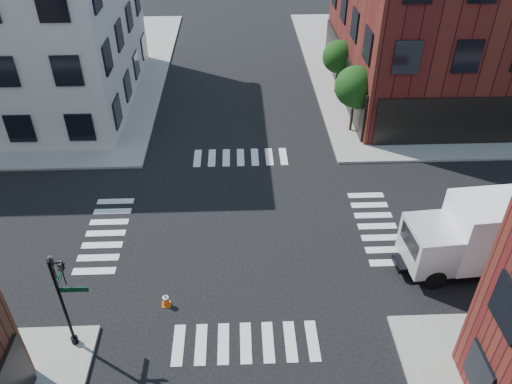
% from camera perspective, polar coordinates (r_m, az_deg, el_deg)
% --- Properties ---
extents(ground, '(120.00, 120.00, 0.00)m').
position_cam_1_polar(ground, '(25.78, -1.54, -4.34)').
color(ground, black).
rests_on(ground, ground).
extents(sidewalk_ne, '(30.00, 30.00, 0.15)m').
position_cam_1_polar(sidewalk_ne, '(48.70, 24.21, 13.04)').
color(sidewalk_ne, gray).
rests_on(sidewalk_ne, ground).
extents(tree_near, '(2.69, 2.69, 4.49)m').
position_cam_1_polar(tree_near, '(33.44, 11.38, 11.49)').
color(tree_near, black).
rests_on(tree_near, ground).
extents(tree_far, '(2.43, 2.43, 4.07)m').
position_cam_1_polar(tree_far, '(38.95, 9.52, 14.83)').
color(tree_far, black).
rests_on(tree_far, ground).
extents(signal_pole, '(1.29, 1.24, 4.60)m').
position_cam_1_polar(signal_pole, '(20.09, -21.20, -10.72)').
color(signal_pole, black).
rests_on(signal_pole, ground).
extents(box_truck, '(8.32, 3.11, 3.70)m').
position_cam_1_polar(box_truck, '(25.15, 25.90, -4.24)').
color(box_truck, white).
rests_on(box_truck, ground).
extents(traffic_cone, '(0.39, 0.39, 0.68)m').
position_cam_1_polar(traffic_cone, '(22.30, -10.27, -12.01)').
color(traffic_cone, '#EA5E0A').
rests_on(traffic_cone, ground).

